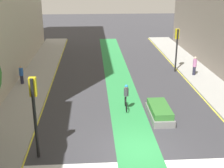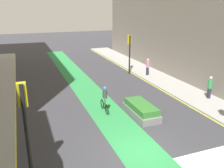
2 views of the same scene
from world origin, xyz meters
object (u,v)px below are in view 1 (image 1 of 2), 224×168
(cyclist_in_lane, at_px, (126,96))
(pedestrian_sidewalk_right_a, at_px, (195,66))
(traffic_signal_near_left, at_px, (34,103))
(median_planter, at_px, (160,112))
(traffic_signal_far_right, at_px, (177,42))
(pedestrian_sidewalk_left_a, at_px, (21,75))

(cyclist_in_lane, height_order, pedestrian_sidewalk_right_a, pedestrian_sidewalk_right_a)
(pedestrian_sidewalk_right_a, bearing_deg, traffic_signal_near_left, -134.90)
(cyclist_in_lane, relative_size, median_planter, 0.59)
(traffic_signal_near_left, relative_size, median_planter, 1.36)
(traffic_signal_far_right, bearing_deg, traffic_signal_near_left, -127.90)
(traffic_signal_near_left, height_order, cyclist_in_lane, traffic_signal_near_left)
(cyclist_in_lane, bearing_deg, pedestrian_sidewalk_left_a, 146.52)
(pedestrian_sidewalk_left_a, bearing_deg, traffic_signal_near_left, -74.15)
(cyclist_in_lane, xyz_separation_m, pedestrian_sidewalk_right_a, (7.09, 6.84, 0.07))
(pedestrian_sidewalk_right_a, bearing_deg, traffic_signal_far_right, 127.04)
(traffic_signal_near_left, height_order, median_planter, traffic_signal_near_left)
(cyclist_in_lane, bearing_deg, traffic_signal_near_left, -133.44)
(cyclist_in_lane, xyz_separation_m, pedestrian_sidewalk_left_a, (-8.30, 5.49, -0.02))
(traffic_signal_near_left, distance_m, pedestrian_sidewalk_left_a, 11.58)
(pedestrian_sidewalk_left_a, relative_size, median_planter, 0.50)
(pedestrian_sidewalk_right_a, distance_m, median_planter, 9.74)
(traffic_signal_far_right, distance_m, pedestrian_sidewalk_left_a, 14.53)
(median_planter, bearing_deg, traffic_signal_far_right, 69.79)
(cyclist_in_lane, height_order, median_planter, cyclist_in_lane)
(cyclist_in_lane, bearing_deg, median_planter, -35.68)
(traffic_signal_near_left, distance_m, traffic_signal_far_right, 17.83)
(traffic_signal_far_right, xyz_separation_m, median_planter, (-3.71, -10.07, -2.49))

